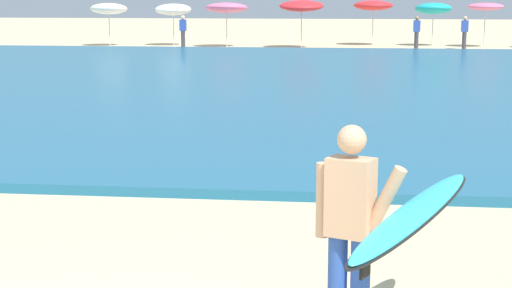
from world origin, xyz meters
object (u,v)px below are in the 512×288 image
beach_umbrella_6 (486,7)px  beachgoer_near_row_right (183,31)px  beach_umbrella_4 (373,5)px  beach_umbrella_0 (109,9)px  beachgoer_near_row_mid (465,32)px  beach_umbrella_5 (433,9)px  beach_umbrella_2 (227,8)px  beach_umbrella_3 (302,6)px  beach_umbrella_1 (173,9)px  surfer_with_board (379,221)px  beachgoer_near_row_left (417,32)px

beach_umbrella_6 → beachgoer_near_row_right: (-14.76, -2.43, -1.14)m
beach_umbrella_6 → beach_umbrella_4: bearing=171.6°
beach_umbrella_0 → beachgoer_near_row_mid: bearing=-2.0°
beach_umbrella_4 → beach_umbrella_5: 3.02m
beachgoer_near_row_mid → beachgoer_near_row_right: (-13.53, -0.50, 0.00)m
beach_umbrella_4 → beach_umbrella_6: beach_umbrella_4 is taller
beach_umbrella_2 → beach_umbrella_3: size_ratio=0.94×
beach_umbrella_0 → beach_umbrella_4: 13.47m
beach_umbrella_1 → beach_umbrella_2: 3.00m
beach_umbrella_1 → beach_umbrella_5: bearing=5.1°
beach_umbrella_3 → beachgoer_near_row_mid: bearing=-0.8°
surfer_with_board → beachgoer_near_row_left: (2.90, 33.74, -0.18)m
beachgoer_near_row_right → beach_umbrella_1: bearing=115.3°
beach_umbrella_1 → beach_umbrella_2: size_ratio=0.96×
beach_umbrella_4 → beachgoer_near_row_mid: (4.26, -2.73, -1.18)m
surfer_with_board → beach_umbrella_4: (0.91, 36.72, 1.00)m
beach_umbrella_1 → beach_umbrella_5: (13.15, 1.17, 0.05)m
surfer_with_board → beachgoer_near_row_right: bearing=104.0°
beachgoer_near_row_mid → beach_umbrella_6: bearing=57.6°
beach_umbrella_3 → beach_umbrella_5: size_ratio=1.08×
beach_umbrella_1 → beachgoer_near_row_right: bearing=-64.7°
surfer_with_board → beach_umbrella_2: (-6.35, 34.50, 0.91)m
beachgoer_near_row_right → beach_umbrella_4: bearing=19.3°
beach_umbrella_3 → beach_umbrella_5: beach_umbrella_3 is taller
beach_umbrella_2 → beachgoer_near_row_left: beach_umbrella_2 is taller
beach_umbrella_6 → beachgoer_near_row_right: bearing=-170.7°
beach_umbrella_2 → beach_umbrella_4: 7.59m
beach_umbrella_2 → beachgoer_near_row_left: size_ratio=1.42×
surfer_with_board → beach_umbrella_6: beach_umbrella_6 is taller
beach_umbrella_2 → beachgoer_near_row_left: (9.26, -0.76, -1.09)m
beachgoer_near_row_left → beachgoer_near_row_mid: bearing=6.1°
beach_umbrella_4 → beachgoer_near_row_left: 3.77m
beach_umbrella_0 → beach_umbrella_4: bearing=9.0°
beach_umbrella_6 → beach_umbrella_5: bearing=166.8°
beach_umbrella_1 → beachgoer_near_row_right: 2.26m
beach_umbrella_5 → beach_umbrella_4: bearing=175.7°
beach_umbrella_5 → beachgoer_near_row_right: bearing=-166.2°
beach_umbrella_1 → beach_umbrella_3: size_ratio=0.90×
beachgoer_near_row_left → beach_umbrella_3: bearing=176.4°
beach_umbrella_0 → beach_umbrella_1: beach_umbrella_0 is taller
beachgoer_near_row_left → beachgoer_near_row_mid: 2.28m
beach_umbrella_0 → beach_umbrella_2: beach_umbrella_2 is taller
beach_umbrella_3 → beachgoer_near_row_right: bearing=-174.0°
surfer_with_board → beach_umbrella_3: bearing=94.4°
beachgoer_near_row_left → beach_umbrella_2: bearing=175.3°
beach_umbrella_3 → beach_umbrella_6: size_ratio=1.10×
beach_umbrella_3 → beachgoer_near_row_left: beach_umbrella_3 is taller
surfer_with_board → beach_umbrella_2: bearing=100.4°
beach_umbrella_3 → beachgoer_near_row_right: beach_umbrella_3 is taller
surfer_with_board → beachgoer_near_row_mid: size_ratio=1.53×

